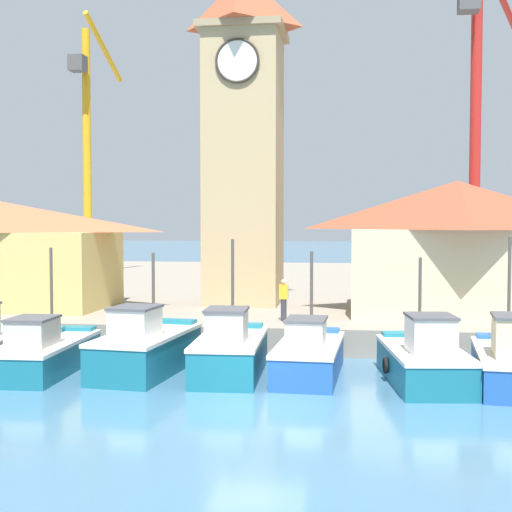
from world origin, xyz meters
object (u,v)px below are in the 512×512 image
at_px(port_crane_far, 477,163).
at_px(fishing_boat_left_outer, 44,352).
at_px(fishing_boat_left_inner, 146,348).
at_px(clock_tower, 244,132).
at_px(dock_worker_near_tower, 284,299).
at_px(port_crane_near, 88,183).
at_px(warehouse_right, 457,246).
at_px(fishing_boat_mid_right, 424,360).
at_px(fishing_boat_center, 309,355).
at_px(fishing_boat_mid_left, 230,351).
at_px(fishing_boat_right_inner, 511,362).

bearing_deg(port_crane_far, fishing_boat_left_outer, -134.31).
bearing_deg(fishing_boat_left_outer, fishing_boat_left_inner, 7.34).
xyz_separation_m(clock_tower, dock_worker_near_tower, (2.43, -5.45, -7.08)).
relative_size(clock_tower, port_crane_near, 0.95).
bearing_deg(warehouse_right, fishing_boat_left_outer, -147.32).
xyz_separation_m(fishing_boat_left_outer, warehouse_right, (14.01, 8.98, 3.18)).
relative_size(fishing_boat_mid_right, port_crane_far, 0.29).
bearing_deg(port_crane_far, dock_worker_near_tower, -129.70).
height_order(fishing_boat_left_inner, warehouse_right, warehouse_right).
bearing_deg(warehouse_right, fishing_boat_mid_right, -103.19).
height_order(fishing_boat_center, port_crane_near, port_crane_near).
distance_m(fishing_boat_left_outer, fishing_boat_mid_left, 6.01).
bearing_deg(dock_worker_near_tower, fishing_boat_left_outer, -141.24).
xyz_separation_m(fishing_boat_right_inner, port_crane_near, (-22.32, 23.91, 6.62)).
xyz_separation_m(fishing_boat_mid_left, port_crane_near, (-13.90, 23.67, 6.57)).
xyz_separation_m(fishing_boat_mid_right, fishing_boat_right_inner, (2.48, -0.01, 0.00)).
xyz_separation_m(fishing_boat_right_inner, dock_worker_near_tower, (-7.29, 5.58, 1.13)).
distance_m(fishing_boat_center, clock_tower, 13.88).
xyz_separation_m(fishing_boat_center, fishing_boat_mid_right, (3.48, -0.52, 0.05)).
relative_size(fishing_boat_left_inner, fishing_boat_mid_right, 1.01).
height_order(fishing_boat_mid_left, dock_worker_near_tower, fishing_boat_mid_left).
xyz_separation_m(fishing_boat_center, clock_tower, (-3.76, 10.50, 8.25)).
xyz_separation_m(fishing_boat_left_inner, warehouse_right, (10.76, 8.57, 3.04)).
height_order(fishing_boat_right_inner, warehouse_right, warehouse_right).
height_order(fishing_boat_mid_left, fishing_boat_center, fishing_boat_mid_left).
bearing_deg(fishing_boat_left_outer, dock_worker_near_tower, 38.76).
xyz_separation_m(fishing_boat_mid_right, warehouse_right, (2.07, 8.83, 3.11)).
xyz_separation_m(fishing_boat_mid_left, clock_tower, (-1.30, 10.79, 8.16)).
distance_m(fishing_boat_center, port_crane_near, 29.31).
relative_size(fishing_boat_left_inner, warehouse_right, 0.58).
bearing_deg(fishing_boat_center, fishing_boat_mid_left, -173.40).
distance_m(clock_tower, warehouse_right, 10.84).
bearing_deg(fishing_boat_mid_right, fishing_boat_left_inner, 178.24).
height_order(fishing_boat_mid_right, fishing_boat_right_inner, fishing_boat_right_inner).
height_order(fishing_boat_left_outer, clock_tower, clock_tower).
bearing_deg(dock_worker_near_tower, port_crane_far, 50.30).
distance_m(fishing_boat_mid_right, warehouse_right, 9.59).
height_order(fishing_boat_left_inner, fishing_boat_center, fishing_boat_center).
distance_m(fishing_boat_mid_left, fishing_boat_right_inner, 8.42).
distance_m(port_crane_far, dock_worker_near_tower, 14.97).
distance_m(clock_tower, port_crane_far, 12.37).
xyz_separation_m(fishing_boat_mid_left, fishing_boat_center, (2.46, 0.28, -0.10)).
height_order(fishing_boat_mid_right, port_crane_far, port_crane_far).
distance_m(fishing_boat_mid_left, fishing_boat_center, 2.48).
distance_m(fishing_boat_left_outer, clock_tower, 14.68).
height_order(fishing_boat_center, clock_tower, clock_tower).
relative_size(fishing_boat_left_inner, port_crane_far, 0.29).
distance_m(warehouse_right, dock_worker_near_tower, 7.86).
bearing_deg(fishing_boat_left_outer, port_crane_far, 45.69).
xyz_separation_m(fishing_boat_mid_right, port_crane_far, (3.97, 16.14, 7.10)).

